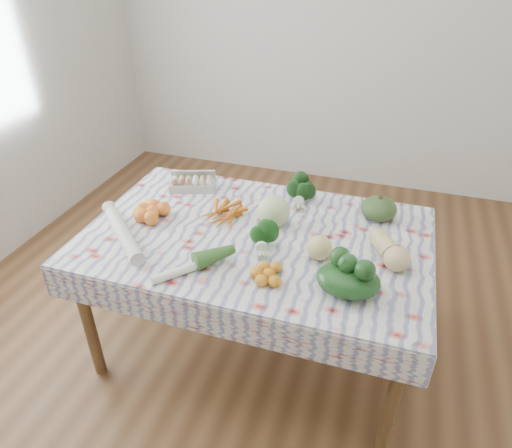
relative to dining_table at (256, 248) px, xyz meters
name	(u,v)px	position (x,y,z in m)	size (l,w,h in m)	color
ground	(256,343)	(0.00, 0.00, -0.68)	(4.50, 4.50, 0.00)	brown
wall_back	(342,21)	(0.00, 2.25, 0.72)	(4.00, 0.04, 2.80)	silver
dining_table	(256,248)	(0.00, 0.00, 0.00)	(1.60, 1.00, 0.75)	brown
tablecloth	(256,235)	(0.00, 0.00, 0.08)	(1.66, 1.06, 0.01)	silver
egg_carton	(192,185)	(-0.48, 0.32, 0.12)	(0.26, 0.10, 0.07)	#B9BAB4
carrot_bunch	(223,215)	(-0.21, 0.08, 0.10)	(0.22, 0.20, 0.04)	orange
kale_bunch	(300,192)	(0.13, 0.37, 0.15)	(0.14, 0.13, 0.13)	#133511
kabocha_squash	(379,208)	(0.55, 0.33, 0.14)	(0.18, 0.18, 0.12)	#375226
cabbage	(274,211)	(0.06, 0.11, 0.16)	(0.16, 0.16, 0.16)	#BFD28C
butternut_squash	(390,249)	(0.63, -0.01, 0.14)	(0.12, 0.25, 0.12)	#DBBA7C
orange_cluster	(152,212)	(-0.55, -0.03, 0.12)	(0.24, 0.24, 0.08)	orange
broccoli	(260,239)	(0.05, -0.10, 0.13)	(0.14, 0.14, 0.10)	#164B15
mandarin_cluster	(269,273)	(0.16, -0.31, 0.11)	(0.18, 0.18, 0.06)	orange
grapefruit	(319,248)	(0.33, -0.10, 0.14)	(0.11, 0.11, 0.11)	#D5C574
spinach_bag	(348,280)	(0.48, -0.28, 0.14)	(0.26, 0.21, 0.11)	#133313
daikon	(124,235)	(-0.58, -0.25, 0.12)	(0.07, 0.07, 0.48)	beige
leek	(193,266)	(-0.17, -0.35, 0.10)	(0.04, 0.04, 0.38)	white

